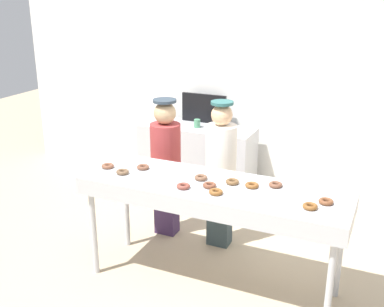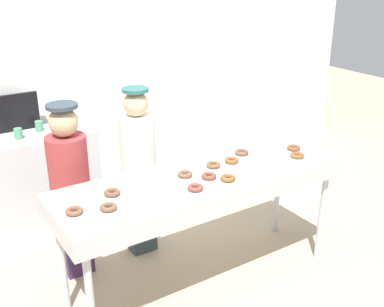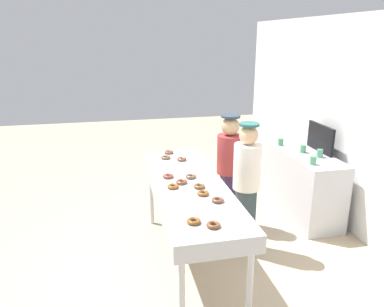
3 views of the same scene
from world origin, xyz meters
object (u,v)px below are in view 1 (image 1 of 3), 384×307
(paper_cup_3, at_px, (230,130))
(chocolate_donut_7, at_px, (143,167))
(chocolate_donut_0, at_px, (108,166))
(chocolate_donut_2, at_px, (252,185))
(chocolate_donut_5, at_px, (326,202))
(worker_assistant, at_px, (221,167))
(chocolate_donut_10, at_px, (209,185))
(paper_cup_0, at_px, (197,123))
(paper_cup_2, at_px, (218,123))
(menu_display, at_px, (204,108))
(prep_counter, at_px, (197,160))
(chocolate_donut_3, at_px, (232,182))
(paper_cup_1, at_px, (165,123))
(chocolate_donut_8, at_px, (276,185))
(chocolate_donut_9, at_px, (201,178))
(chocolate_donut_6, at_px, (310,206))
(chocolate_donut_1, at_px, (216,192))
(fryer_conveyor, at_px, (213,193))
(chocolate_donut_11, at_px, (183,186))
(chocolate_donut_4, at_px, (123,172))
(worker_baker, at_px, (166,160))

(paper_cup_3, bearing_deg, chocolate_donut_7, -99.47)
(chocolate_donut_0, relative_size, chocolate_donut_2, 1.00)
(chocolate_donut_0, bearing_deg, chocolate_donut_5, 1.19)
(worker_assistant, bearing_deg, chocolate_donut_10, 112.63)
(chocolate_donut_7, distance_m, worker_assistant, 0.88)
(chocolate_donut_10, bearing_deg, paper_cup_0, 116.47)
(chocolate_donut_7, height_order, paper_cup_2, chocolate_donut_7)
(chocolate_donut_7, relative_size, worker_assistant, 0.08)
(chocolate_donut_0, height_order, chocolate_donut_10, same)
(menu_display, bearing_deg, prep_counter, -90.00)
(chocolate_donut_5, height_order, menu_display, menu_display)
(chocolate_donut_3, height_order, paper_cup_1, chocolate_donut_3)
(chocolate_donut_0, relative_size, worker_assistant, 0.08)
(chocolate_donut_7, relative_size, paper_cup_3, 1.09)
(chocolate_donut_8, distance_m, chocolate_donut_9, 0.67)
(chocolate_donut_5, xyz_separation_m, chocolate_donut_6, (-0.10, -0.14, 0.00))
(chocolate_donut_0, distance_m, chocolate_donut_6, 1.97)
(chocolate_donut_1, xyz_separation_m, chocolate_donut_3, (0.05, 0.27, 0.00))
(fryer_conveyor, relative_size, chocolate_donut_11, 20.04)
(chocolate_donut_8, distance_m, chocolate_donut_11, 0.81)
(fryer_conveyor, bearing_deg, chocolate_donut_0, -177.62)
(chocolate_donut_11, distance_m, menu_display, 2.47)
(menu_display, bearing_deg, chocolate_donut_0, -92.24)
(chocolate_donut_7, distance_m, paper_cup_2, 1.93)
(chocolate_donut_4, relative_size, chocolate_donut_9, 1.00)
(fryer_conveyor, distance_m, chocolate_donut_7, 0.76)
(chocolate_donut_7, distance_m, worker_baker, 0.69)
(chocolate_donut_8, bearing_deg, paper_cup_1, 140.76)
(chocolate_donut_4, height_order, paper_cup_3, chocolate_donut_4)
(chocolate_donut_0, height_order, worker_assistant, worker_assistant)
(paper_cup_1, bearing_deg, paper_cup_2, 22.85)
(worker_assistant, height_order, paper_cup_1, worker_assistant)
(chocolate_donut_4, xyz_separation_m, chocolate_donut_11, (0.66, -0.07, 0.00))
(chocolate_donut_0, relative_size, chocolate_donut_5, 1.00)
(chocolate_donut_6, relative_size, chocolate_donut_11, 1.00)
(chocolate_donut_9, distance_m, prep_counter, 2.13)
(chocolate_donut_3, distance_m, chocolate_donut_8, 0.38)
(paper_cup_2, bearing_deg, worker_assistant, -67.31)
(chocolate_donut_4, xyz_separation_m, chocolate_donut_5, (1.85, 0.12, 0.00))
(chocolate_donut_10, height_order, chocolate_donut_11, same)
(chocolate_donut_3, height_order, chocolate_donut_11, same)
(chocolate_donut_1, distance_m, chocolate_donut_8, 0.55)
(chocolate_donut_4, bearing_deg, chocolate_donut_0, 160.93)
(worker_baker, bearing_deg, chocolate_donut_7, 99.79)
(chocolate_donut_7, xyz_separation_m, chocolate_donut_9, (0.62, -0.02, 0.00))
(chocolate_donut_11, bearing_deg, chocolate_donut_0, 170.57)
(chocolate_donut_3, relative_size, chocolate_donut_7, 1.00)
(chocolate_donut_1, bearing_deg, menu_display, 115.17)
(chocolate_donut_6, relative_size, chocolate_donut_8, 1.00)
(worker_baker, relative_size, prep_counter, 1.02)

